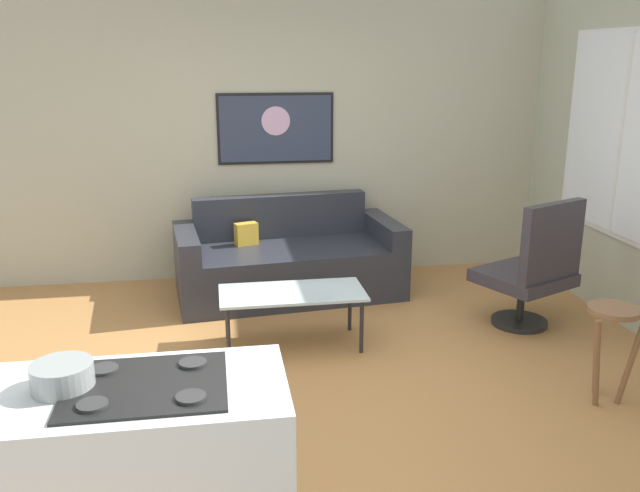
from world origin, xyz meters
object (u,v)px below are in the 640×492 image
at_px(couch, 288,262).
at_px(coffee_table, 292,296).
at_px(bar_stool, 611,330).
at_px(wall_painting, 276,129).
at_px(armchair, 534,269).
at_px(mixing_bowl, 62,377).

distance_m(couch, coffee_table, 1.14).
xyz_separation_m(bar_stool, wall_painting, (-1.77, 2.86, 0.95)).
xyz_separation_m(armchair, bar_stool, (-0.07, -1.17, -0.01)).
relative_size(couch, armchair, 1.97).
height_order(coffee_table, wall_painting, wall_painting).
bearing_deg(bar_stool, wall_painting, 121.81).
xyz_separation_m(couch, bar_stool, (1.74, -2.28, 0.19)).
bearing_deg(wall_painting, couch, -86.33).
relative_size(bar_stool, mixing_bowl, 2.74).
bearing_deg(couch, armchair, -31.57).
bearing_deg(coffee_table, couch, 85.04).
bearing_deg(armchair, wall_painting, 137.56).
relative_size(armchair, wall_painting, 0.96).
bearing_deg(coffee_table, wall_painting, 87.93).
distance_m(couch, mixing_bowl, 3.65).
bearing_deg(armchair, bar_stool, -93.35).
height_order(coffee_table, mixing_bowl, mixing_bowl).
distance_m(bar_stool, wall_painting, 3.49).
relative_size(couch, wall_painting, 1.88).
relative_size(armchair, mixing_bowl, 4.57).
relative_size(coffee_table, mixing_bowl, 4.65).
relative_size(coffee_table, bar_stool, 1.70).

